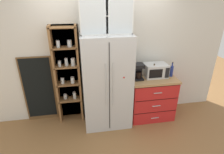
# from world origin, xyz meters

# --- Properties ---
(ground_plane) EXTENTS (10.69, 10.69, 0.00)m
(ground_plane) POSITION_xyz_m (0.00, 0.00, 0.00)
(ground_plane) COLOR olive
(wall_back_cream) EXTENTS (4.99, 0.10, 2.55)m
(wall_back_cream) POSITION_xyz_m (0.00, 0.40, 1.27)
(wall_back_cream) COLOR silver
(wall_back_cream) RESTS_ON ground
(refrigerator) EXTENTS (0.88, 0.67, 1.78)m
(refrigerator) POSITION_xyz_m (0.00, 0.02, 0.89)
(refrigerator) COLOR silver
(refrigerator) RESTS_ON ground
(pantry_shelf_column) EXTENTS (0.51, 0.28, 1.91)m
(pantry_shelf_column) POSITION_xyz_m (-0.72, 0.29, 0.99)
(pantry_shelf_column) COLOR brown
(pantry_shelf_column) RESTS_ON ground
(counter_cabinet) EXTENTS (0.91, 0.62, 0.89)m
(counter_cabinet) POSITION_xyz_m (0.92, 0.06, 0.45)
(counter_cabinet) COLOR red
(counter_cabinet) RESTS_ON ground
(microwave) EXTENTS (0.44, 0.33, 0.26)m
(microwave) POSITION_xyz_m (0.98, 0.11, 1.02)
(microwave) COLOR silver
(microwave) RESTS_ON counter_cabinet
(coffee_maker) EXTENTS (0.17, 0.20, 0.31)m
(coffee_maker) POSITION_xyz_m (0.62, 0.06, 1.04)
(coffee_maker) COLOR black
(coffee_maker) RESTS_ON counter_cabinet
(mug_cream) EXTENTS (0.11, 0.07, 0.09)m
(mug_cream) POSITION_xyz_m (0.92, 0.04, 0.94)
(mug_cream) COLOR silver
(mug_cream) RESTS_ON counter_cabinet
(bottle_cobalt) EXTENTS (0.07, 0.07, 0.29)m
(bottle_cobalt) POSITION_xyz_m (1.30, 0.06, 1.02)
(bottle_cobalt) COLOR navy
(bottle_cobalt) RESTS_ON counter_cabinet
(bottle_amber) EXTENTS (0.06, 0.06, 0.29)m
(bottle_amber) POSITION_xyz_m (0.92, 0.05, 1.02)
(bottle_amber) COLOR brown
(bottle_amber) RESTS_ON counter_cabinet
(upper_cabinet) EXTENTS (0.85, 0.32, 0.58)m
(upper_cabinet) POSITION_xyz_m (0.00, 0.07, 2.07)
(upper_cabinet) COLOR silver
(upper_cabinet) RESTS_ON refrigerator
(chalkboard_menu) EXTENTS (0.60, 0.04, 1.35)m
(chalkboard_menu) POSITION_xyz_m (-1.30, 0.33, 0.68)
(chalkboard_menu) COLOR brown
(chalkboard_menu) RESTS_ON ground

